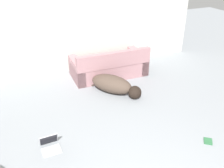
{
  "coord_description": "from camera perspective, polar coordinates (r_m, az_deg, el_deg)",
  "views": [
    {
      "loc": [
        -1.27,
        -1.39,
        2.96
      ],
      "look_at": [
        0.43,
        2.46,
        0.68
      ],
      "focal_mm": 40.0,
      "sensor_mm": 36.0,
      "label": 1
    }
  ],
  "objects": [
    {
      "name": "wall_back",
      "position": [
        6.51,
        -12.18,
        13.75
      ],
      "size": [
        7.89,
        0.06,
        2.76
      ],
      "color": "beige",
      "rests_on": "ground_plane"
    },
    {
      "name": "couch",
      "position": [
        6.56,
        -0.66,
        4.02
      ],
      "size": [
        1.94,
        0.98,
        0.78
      ],
      "rotation": [
        0.0,
        0.0,
        3.11
      ],
      "color": "#A3757A",
      "rests_on": "ground_plane"
    },
    {
      "name": "dog",
      "position": [
        5.77,
        0.48,
        -0.19
      ],
      "size": [
        1.06,
        1.33,
        0.41
      ],
      "rotation": [
        0.0,
        0.0,
        5.35
      ],
      "color": "#4C3D33",
      "rests_on": "ground_plane"
    },
    {
      "name": "laptop_open",
      "position": [
        4.44,
        -14.03,
        -13.18
      ],
      "size": [
        0.32,
        0.33,
        0.23
      ],
      "rotation": [
        0.0,
        0.0,
        0.02
      ],
      "color": "#B7B7BC",
      "rests_on": "ground_plane"
    },
    {
      "name": "book_green",
      "position": [
        4.77,
        21.09,
        -12.09
      ],
      "size": [
        0.21,
        0.22,
        0.02
      ],
      "rotation": [
        0.0,
        0.0,
        0.89
      ],
      "color": "#2D663D",
      "rests_on": "ground_plane"
    }
  ]
}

